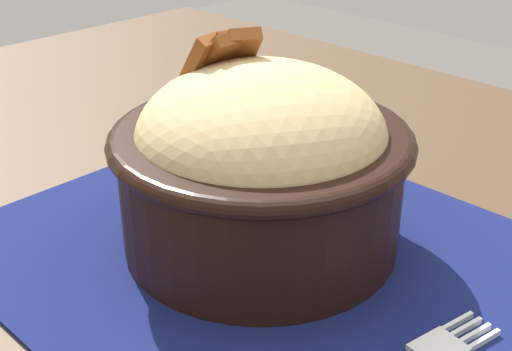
% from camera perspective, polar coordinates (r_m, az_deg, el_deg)
% --- Properties ---
extents(placemat, '(0.41, 0.31, 0.00)m').
position_cam_1_polar(placemat, '(0.43, 3.20, -7.90)').
color(placemat, '#11194C').
rests_on(placemat, table).
extents(bowl, '(0.21, 0.21, 0.14)m').
position_cam_1_polar(bowl, '(0.43, -0.01, 1.01)').
color(bowl, black).
rests_on(bowl, placemat).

